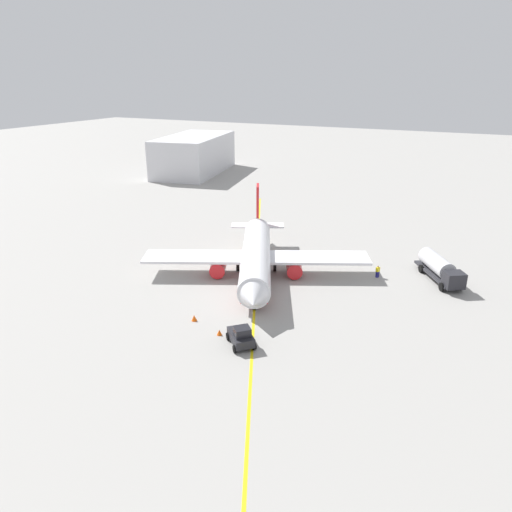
{
  "coord_description": "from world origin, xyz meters",
  "views": [
    {
      "loc": [
        54.3,
        26.38,
        25.79
      ],
      "look_at": [
        0.0,
        0.0,
        3.0
      ],
      "focal_mm": 33.62,
      "sensor_mm": 36.0,
      "label": 1
    }
  ],
  "objects": [
    {
      "name": "taxi_line_marking",
      "position": [
        0.0,
        0.0,
        0.01
      ],
      "size": [
        80.68,
        37.37,
        0.01
      ],
      "primitive_type": "cube",
      "rotation": [
        0.0,
        0.0,
        0.43
      ],
      "color": "yellow",
      "rests_on": "ground"
    },
    {
      "name": "ground_plane",
      "position": [
        0.0,
        0.0,
        0.0
      ],
      "size": [
        400.0,
        400.0,
        0.0
      ],
      "primitive_type": "plane",
      "color": "#9E9B96"
    },
    {
      "name": "fuel_tanker",
      "position": [
        -9.74,
        22.59,
        1.72
      ],
      "size": [
        9.77,
        7.36,
        3.15
      ],
      "color": "#2D2D33",
      "rests_on": "ground"
    },
    {
      "name": "airplane",
      "position": [
        -0.42,
        -0.2,
        2.74
      ],
      "size": [
        29.35,
        30.01,
        9.85
      ],
      "color": "white",
      "rests_on": "ground"
    },
    {
      "name": "safety_cone_nose",
      "position": [
        14.4,
        -0.71,
        0.35
      ],
      "size": [
        0.63,
        0.63,
        0.7
      ],
      "primitive_type": "cone",
      "color": "#F2590F",
      "rests_on": "ground"
    },
    {
      "name": "distant_hangar",
      "position": [
        -60.07,
        -48.42,
        5.07
      ],
      "size": [
        32.73,
        20.16,
        10.16
      ],
      "color": "silver",
      "rests_on": "ground"
    },
    {
      "name": "pushback_tug",
      "position": [
        16.67,
        6.42,
        1.01
      ],
      "size": [
        4.04,
        4.02,
        2.2
      ],
      "color": "#232328",
      "rests_on": "ground"
    },
    {
      "name": "refueling_worker",
      "position": [
        -7.02,
        14.99,
        0.82
      ],
      "size": [
        0.61,
        0.52,
        1.71
      ],
      "color": "navy",
      "rests_on": "ground"
    },
    {
      "name": "safety_cone_wingtip",
      "position": [
        15.89,
        3.41,
        0.31
      ],
      "size": [
        0.56,
        0.56,
        0.62
      ],
      "primitive_type": "cone",
      "color": "#F2590F",
      "rests_on": "ground"
    }
  ]
}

